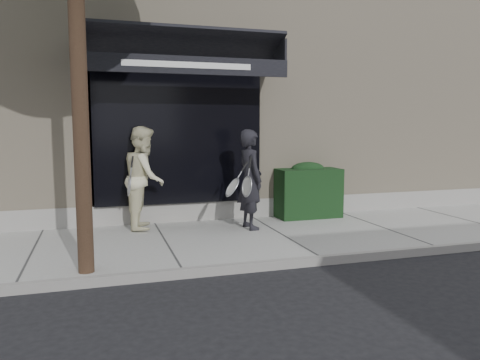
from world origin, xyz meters
name	(u,v)px	position (x,y,z in m)	size (l,w,h in m)	color
ground	(280,240)	(0.00, 0.00, 0.00)	(80.00, 80.00, 0.00)	black
sidewalk	(280,237)	(0.00, 0.00, 0.06)	(20.00, 3.00, 0.12)	gray
curb	(320,260)	(0.00, -1.55, 0.07)	(20.00, 0.10, 0.14)	gray
building_facade	(212,98)	(-0.01, 4.96, 2.74)	(14.30, 8.04, 5.64)	beige
hedge	(307,191)	(1.10, 1.25, 0.66)	(1.30, 0.70, 1.14)	black
pedestrian_front	(250,179)	(-0.38, 0.54, 1.02)	(0.82, 0.91, 1.81)	black
pedestrian_back	(144,178)	(-2.21, 1.15, 1.05)	(0.84, 1.01, 1.87)	beige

